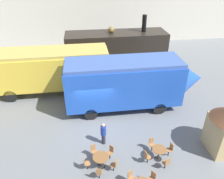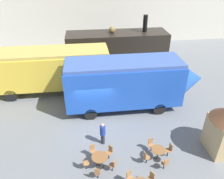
# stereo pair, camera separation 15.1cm
# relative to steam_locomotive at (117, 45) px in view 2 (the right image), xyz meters

# --- Properties ---
(ground_plane) EXTENTS (80.00, 80.00, 0.00)m
(ground_plane) POSITION_rel_steam_locomotive_xyz_m (-2.87, -8.83, -2.15)
(ground_plane) COLOR slate
(backdrop_wall) EXTENTS (44.00, 0.15, 9.00)m
(backdrop_wall) POSITION_rel_steam_locomotive_xyz_m (-2.87, 7.07, 2.35)
(backdrop_wall) COLOR beige
(backdrop_wall) RESTS_ON ground_plane
(steam_locomotive) EXTENTS (10.21, 2.88, 5.12)m
(steam_locomotive) POSITION_rel_steam_locomotive_xyz_m (0.00, 0.00, 0.00)
(steam_locomotive) COLOR black
(steam_locomotive) RESTS_ON ground_plane
(passenger_coach_vintage) EXTENTS (9.91, 2.90, 3.62)m
(passenger_coach_vintage) POSITION_rel_steam_locomotive_xyz_m (-6.36, -4.62, -0.03)
(passenger_coach_vintage) COLOR gold
(passenger_coach_vintage) RESTS_ON ground_plane
(streamlined_locomotive) EXTENTS (10.15, 2.78, 3.79)m
(streamlined_locomotive) POSITION_rel_steam_locomotive_xyz_m (0.10, -7.78, -0.00)
(streamlined_locomotive) COLOR blue
(streamlined_locomotive) RESTS_ON ground_plane
(cafe_table_mid) EXTENTS (0.88, 0.88, 0.75)m
(cafe_table_mid) POSITION_rel_steam_locomotive_xyz_m (-2.84, -13.25, -1.56)
(cafe_table_mid) COLOR black
(cafe_table_mid) RESTS_ON ground_plane
(cafe_table_far) EXTENTS (0.77, 0.77, 0.77)m
(cafe_table_far) POSITION_rel_steam_locomotive_xyz_m (0.42, -13.17, -1.57)
(cafe_table_far) COLOR black
(cafe_table_far) RESTS_ON ground_plane
(cafe_chair_2) EXTENTS (0.40, 0.40, 0.87)m
(cafe_chair_2) POSITION_rel_steam_locomotive_xyz_m (-0.42, -14.70, -1.65)
(cafe_chair_2) COLOR black
(cafe_chair_2) RESTS_ON ground_plane
(cafe_chair_3) EXTENTS (0.40, 0.40, 0.87)m
(cafe_chair_3) POSITION_rel_steam_locomotive_xyz_m (-1.45, -14.50, -1.65)
(cafe_chair_3) COLOR black
(cafe_chair_3) RESTS_ON ground_plane
(cafe_chair_4) EXTENTS (0.40, 0.39, 0.87)m
(cafe_chair_4) POSITION_rel_steam_locomotive_xyz_m (-2.14, -13.66, -1.65)
(cafe_chair_4) COLOR black
(cafe_chair_4) RESTS_ON ground_plane
(cafe_chair_5) EXTENTS (0.40, 0.40, 0.87)m
(cafe_chair_5) POSITION_rel_steam_locomotive_xyz_m (-2.24, -12.71, -1.65)
(cafe_chair_5) COLOR black
(cafe_chair_5) RESTS_ON ground_plane
(cafe_chair_6) EXTENTS (0.38, 0.40, 0.87)m
(cafe_chair_6) POSITION_rel_steam_locomotive_xyz_m (-3.17, -12.51, -1.65)
(cafe_chair_6) COLOR black
(cafe_chair_6) RESTS_ON ground_plane
(cafe_chair_7) EXTENTS (0.37, 0.36, 0.87)m
(cafe_chair_7) POSITION_rel_steam_locomotive_xyz_m (-3.65, -13.33, -1.65)
(cafe_chair_7) COLOR black
(cafe_chair_7) RESTS_ON ground_plane
(cafe_chair_8) EXTENTS (0.36, 0.38, 0.87)m
(cafe_chair_8) POSITION_rel_steam_locomotive_xyz_m (-3.01, -14.04, -1.65)
(cafe_chair_8) COLOR black
(cafe_chair_8) RESTS_ON ground_plane
(cafe_chair_9) EXTENTS (0.36, 0.38, 0.87)m
(cafe_chair_9) POSITION_rel_steam_locomotive_xyz_m (0.60, -13.90, -1.65)
(cafe_chair_9) COLOR black
(cafe_chair_9) RESTS_ON ground_plane
(cafe_chair_10) EXTENTS (0.38, 0.36, 0.87)m
(cafe_chair_10) POSITION_rel_steam_locomotive_xyz_m (1.15, -12.98, -1.65)
(cafe_chair_10) COLOR black
(cafe_chair_10) RESTS_ON ground_plane
(cafe_chair_11) EXTENTS (0.36, 0.38, 0.87)m
(cafe_chair_11) POSITION_rel_steam_locomotive_xyz_m (0.23, -12.43, -1.65)
(cafe_chair_11) COLOR black
(cafe_chair_11) RESTS_ON ground_plane
(cafe_chair_12) EXTENTS (0.38, 0.36, 0.87)m
(cafe_chair_12) POSITION_rel_steam_locomotive_xyz_m (-0.32, -13.35, -1.65)
(cafe_chair_12) COLOR black
(cafe_chair_12) RESTS_ON ground_plane
(visitor_person) EXTENTS (0.34, 0.34, 1.54)m
(visitor_person) POSITION_rel_steam_locomotive_xyz_m (-2.52, -11.51, -1.33)
(visitor_person) COLOR #262633
(visitor_person) RESTS_ON ground_plane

